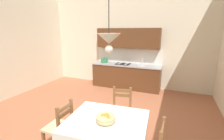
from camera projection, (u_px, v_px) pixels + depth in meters
The scene contains 8 objects.
ground_plane at pixel (86, 125), 3.74m from camera, with size 6.69×6.66×0.10m, color #A86042.
wall_back at pixel (127, 33), 6.03m from camera, with size 6.69×0.12×4.01m, color beige.
kitchen_cabinetry at pixel (126, 65), 5.97m from camera, with size 2.55×0.63×2.20m.
dining_table at pixel (107, 127), 2.52m from camera, with size 1.32×1.15×0.75m.
dining_chair_kitchen_side at pixel (121, 111), 3.43m from camera, with size 0.49×0.49×0.93m.
dining_chair_tv_side at pixel (60, 127), 2.84m from camera, with size 0.42×0.42×0.93m.
fruit_bowl at pixel (106, 118), 2.43m from camera, with size 0.30×0.30×0.12m.
pendant_lamp at pixel (109, 39), 2.13m from camera, with size 0.32×0.32×0.80m.
Camera 1 is at (1.81, -2.85, 2.10)m, focal length 25.66 mm.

